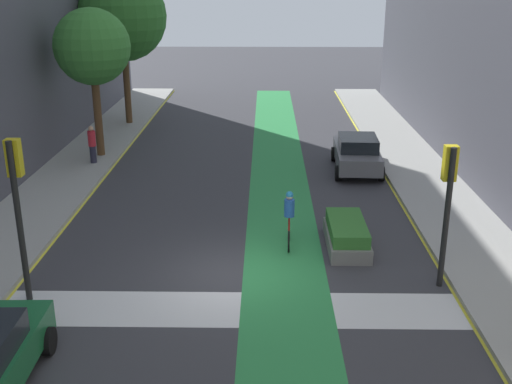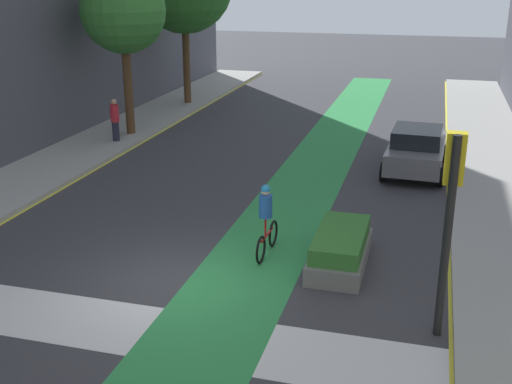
{
  "view_description": "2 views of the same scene",
  "coord_description": "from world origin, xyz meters",
  "px_view_note": "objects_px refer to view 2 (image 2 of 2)",
  "views": [
    {
      "loc": [
        0.86,
        -16.09,
        8.13
      ],
      "look_at": [
        0.55,
        3.61,
        1.24
      ],
      "focal_mm": 43.63,
      "sensor_mm": 36.0,
      "label": 1
    },
    {
      "loc": [
        5.2,
        -11.9,
        6.65
      ],
      "look_at": [
        0.76,
        4.14,
        0.85
      ],
      "focal_mm": 44.85,
      "sensor_mm": 36.0,
      "label": 2
    }
  ],
  "objects_px": {
    "traffic_signal_near_right": "(451,196)",
    "median_planter": "(340,249)",
    "pedestrian_sidewalk_left_a": "(115,120)",
    "street_tree_near": "(123,11)",
    "car_grey_right_far": "(416,149)",
    "cyclist_in_lane": "(266,219)"
  },
  "relations": [
    {
      "from": "traffic_signal_near_right",
      "to": "pedestrian_sidewalk_left_a",
      "type": "xyz_separation_m",
      "value": [
        -12.57,
        11.12,
        -1.77
      ]
    },
    {
      "from": "car_grey_right_far",
      "to": "cyclist_in_lane",
      "type": "relative_size",
      "value": 2.3
    },
    {
      "from": "traffic_signal_near_right",
      "to": "street_tree_near",
      "type": "xyz_separation_m",
      "value": [
        -12.57,
        12.45,
        2.31
      ]
    },
    {
      "from": "traffic_signal_near_right",
      "to": "median_planter",
      "type": "xyz_separation_m",
      "value": [
        -2.27,
        2.45,
        -2.38
      ]
    },
    {
      "from": "pedestrian_sidewalk_left_a",
      "to": "median_planter",
      "type": "height_order",
      "value": "pedestrian_sidewalk_left_a"
    },
    {
      "from": "car_grey_right_far",
      "to": "cyclist_in_lane",
      "type": "distance_m",
      "value": 8.73
    },
    {
      "from": "traffic_signal_near_right",
      "to": "car_grey_right_far",
      "type": "distance_m",
      "value": 10.79
    },
    {
      "from": "car_grey_right_far",
      "to": "street_tree_near",
      "type": "bearing_deg",
      "value": 170.93
    },
    {
      "from": "street_tree_near",
      "to": "traffic_signal_near_right",
      "type": "bearing_deg",
      "value": -44.72
    },
    {
      "from": "pedestrian_sidewalk_left_a",
      "to": "traffic_signal_near_right",
      "type": "bearing_deg",
      "value": -41.5
    },
    {
      "from": "pedestrian_sidewalk_left_a",
      "to": "street_tree_near",
      "type": "relative_size",
      "value": 0.25
    },
    {
      "from": "pedestrian_sidewalk_left_a",
      "to": "car_grey_right_far",
      "type": "bearing_deg",
      "value": -2.67
    },
    {
      "from": "car_grey_right_far",
      "to": "cyclist_in_lane",
      "type": "bearing_deg",
      "value": -111.81
    },
    {
      "from": "pedestrian_sidewalk_left_a",
      "to": "median_planter",
      "type": "relative_size",
      "value": 0.6
    },
    {
      "from": "median_planter",
      "to": "cyclist_in_lane",
      "type": "bearing_deg",
      "value": 179.45
    },
    {
      "from": "traffic_signal_near_right",
      "to": "street_tree_near",
      "type": "height_order",
      "value": "street_tree_near"
    },
    {
      "from": "street_tree_near",
      "to": "median_planter",
      "type": "xyz_separation_m",
      "value": [
        10.3,
        -10.0,
        -4.69
      ]
    },
    {
      "from": "car_grey_right_far",
      "to": "street_tree_near",
      "type": "xyz_separation_m",
      "value": [
        -11.73,
        1.87,
        4.29
      ]
    },
    {
      "from": "car_grey_right_far",
      "to": "traffic_signal_near_right",
      "type": "bearing_deg",
      "value": -85.43
    },
    {
      "from": "cyclist_in_lane",
      "to": "traffic_signal_near_right",
      "type": "bearing_deg",
      "value": -31.14
    },
    {
      "from": "pedestrian_sidewalk_left_a",
      "to": "street_tree_near",
      "type": "distance_m",
      "value": 4.29
    },
    {
      "from": "street_tree_near",
      "to": "car_grey_right_far",
      "type": "bearing_deg",
      "value": -9.07
    }
  ]
}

